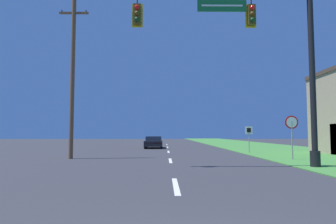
{
  "coord_description": "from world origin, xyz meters",
  "views": [
    {
      "loc": [
        -0.33,
        -2.77,
        1.52
      ],
      "look_at": [
        0.0,
        25.29,
        3.53
      ],
      "focal_mm": 32.0,
      "sensor_mm": 36.0,
      "label": 1
    }
  ],
  "objects": [
    {
      "name": "grass_verge_right",
      "position": [
        10.5,
        30.0,
        0.02
      ],
      "size": [
        10.0,
        110.0,
        0.04
      ],
      "color": "#428438",
      "rests_on": "ground"
    },
    {
      "name": "signal_mast",
      "position": [
        4.23,
        10.6,
        5.29
      ],
      "size": [
        9.4,
        0.47,
        8.63
      ],
      "color": "black",
      "rests_on": "grass_verge_right"
    },
    {
      "name": "car_ahead",
      "position": [
        -1.46,
        28.5,
        0.6
      ],
      "size": [
        1.86,
        4.38,
        1.19
      ],
      "color": "black",
      "rests_on": "ground"
    },
    {
      "name": "utility_pole_near",
      "position": [
        -5.98,
        15.42,
        5.11
      ],
      "size": [
        1.8,
        0.26,
        9.9
      ],
      "color": "brown",
      "rests_on": "ground"
    },
    {
      "name": "road_center_line",
      "position": [
        0.0,
        22.0,
        0.01
      ],
      "size": [
        0.16,
        34.8,
        0.01
      ],
      "color": "silver",
      "rests_on": "ground"
    },
    {
      "name": "route_sign_post",
      "position": [
        6.19,
        20.28,
        1.53
      ],
      "size": [
        0.55,
        0.06,
        2.03
      ],
      "color": "gray",
      "rests_on": "grass_verge_right"
    },
    {
      "name": "stop_sign",
      "position": [
        7.02,
        14.41,
        1.86
      ],
      "size": [
        0.76,
        0.07,
        2.5
      ],
      "color": "gray",
      "rests_on": "grass_verge_right"
    }
  ]
}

